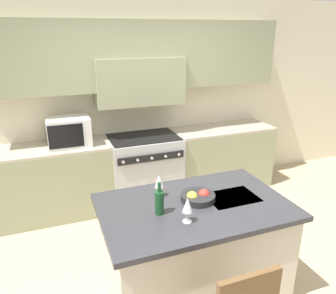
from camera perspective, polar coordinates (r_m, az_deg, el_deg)
The scene contains 10 objects.
ground_plane at distance 3.47m, azimuth 4.52°, elevation -21.31°, with size 10.00×10.00×0.00m, color tan.
back_cabinetry at distance 4.47m, azimuth -5.51°, elevation 11.07°, with size 10.00×0.46×2.70m.
back_counter at distance 4.56m, azimuth -4.22°, elevation -3.73°, with size 3.90×0.62×0.93m.
range_stove at distance 4.54m, azimuth -4.15°, elevation -3.80°, with size 0.95×0.70×0.93m.
microwave at distance 4.19m, azimuth -16.91°, elevation 2.61°, with size 0.51×0.40×0.34m.
kitchen_island at distance 3.04m, azimuth 4.47°, elevation -17.21°, with size 1.59×1.00×0.89m.
wine_bottle at distance 2.61m, azimuth -1.51°, elevation -9.54°, with size 0.07×0.07×0.27m.
wine_glass_near at distance 2.49m, azimuth 3.41°, elevation -10.15°, with size 0.08×0.08×0.21m.
wine_glass_far at distance 2.85m, azimuth -1.56°, elevation -6.06°, with size 0.08×0.08×0.21m.
fruit_bowl at distance 2.84m, azimuth 5.26°, elevation -8.64°, with size 0.29×0.29×0.10m.
Camera 1 is at (-1.16, -2.35, 2.27)m, focal length 35.00 mm.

